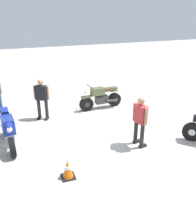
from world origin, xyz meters
TOP-DOWN VIEW (x-y plane):
  - ground_plane at (0.00, 0.00)m, footprint 40.00×40.00m
  - motorcycle_olive_vintage at (-0.18, -2.27)m, footprint 1.96×0.70m
  - motorcycle_blue_sportbike at (3.66, -0.27)m, footprint 0.70×1.96m
  - person_in_red_shirt at (-0.24, 1.08)m, footprint 0.37×0.65m
  - person_in_black_shirt at (2.36, -2.02)m, footprint 0.59×0.47m
  - traffic_cone at (2.27, 1.92)m, footprint 0.36×0.36m

SIDE VIEW (x-z plane):
  - ground_plane at x=0.00m, z-range 0.00..0.00m
  - traffic_cone at x=2.27m, z-range 0.00..0.53m
  - motorcycle_olive_vintage at x=-0.18m, z-range -0.05..1.02m
  - motorcycle_blue_sportbike at x=3.66m, z-range 0.02..1.17m
  - person_in_black_shirt at x=2.36m, z-range 0.10..1.72m
  - person_in_red_shirt at x=-0.24m, z-range 0.11..1.77m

